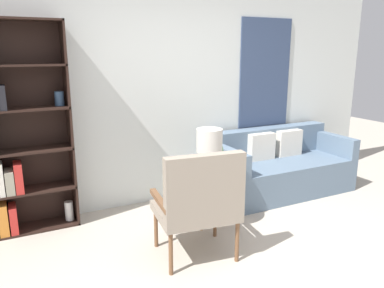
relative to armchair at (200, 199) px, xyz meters
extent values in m
plane|color=#B2A899|center=(0.21, -0.55, -0.57)|extent=(14.00, 14.00, 0.00)
cube|color=silver|center=(0.21, 1.48, 0.78)|extent=(6.40, 0.06, 2.70)
cube|color=#334260|center=(1.71, 1.44, 0.92)|extent=(0.78, 0.02, 1.40)
cube|color=black|center=(-0.82, 1.30, 0.47)|extent=(0.02, 0.30, 2.07)
cube|color=black|center=(-1.34, 1.30, 1.49)|extent=(1.06, 0.30, 0.02)
cube|color=black|center=(-1.34, 1.30, -0.56)|extent=(1.06, 0.30, 0.02)
cube|color=black|center=(-1.34, 1.45, 0.47)|extent=(1.06, 0.01, 2.07)
cube|color=black|center=(-1.34, 1.30, -0.15)|extent=(1.06, 0.30, 0.02)
cube|color=orange|center=(-1.52, 1.26, -0.39)|extent=(0.08, 0.20, 0.32)
cube|color=red|center=(-1.43, 1.27, -0.41)|extent=(0.07, 0.22, 0.28)
cylinder|color=white|center=(-0.89, 1.30, -0.45)|extent=(0.09, 0.09, 0.21)
cube|color=black|center=(-1.34, 1.30, 0.26)|extent=(1.06, 0.30, 0.02)
cube|color=silver|center=(-1.49, 1.25, 0.02)|extent=(0.05, 0.18, 0.32)
cube|color=gray|center=(-1.42, 1.27, -0.02)|extent=(0.08, 0.22, 0.23)
cube|color=red|center=(-1.34, 1.26, 0.01)|extent=(0.07, 0.20, 0.30)
cube|color=black|center=(-1.34, 1.30, 0.67)|extent=(1.06, 0.30, 0.02)
cube|color=black|center=(-1.34, 1.30, 1.08)|extent=(1.06, 0.30, 0.02)
cube|color=black|center=(-1.40, 1.27, 0.79)|extent=(0.06, 0.21, 0.23)
cylinder|color=#334C6B|center=(-0.89, 1.30, 0.75)|extent=(0.09, 0.09, 0.14)
cylinder|color=brown|center=(0.34, 0.32, -0.38)|extent=(0.04, 0.04, 0.38)
cylinder|color=brown|center=(-0.25, 0.39, -0.38)|extent=(0.04, 0.04, 0.38)
cylinder|color=brown|center=(0.28, -0.16, -0.38)|extent=(0.04, 0.04, 0.38)
cylinder|color=brown|center=(-0.31, -0.09, -0.38)|extent=(0.04, 0.04, 0.38)
cube|color=gray|center=(0.01, 0.12, -0.15)|extent=(0.74, 0.64, 0.08)
cube|color=gray|center=(-0.01, -0.11, 0.15)|extent=(0.68, 0.18, 0.53)
cube|color=brown|center=(0.33, 0.08, -0.01)|extent=(0.11, 0.51, 0.04)
cube|color=brown|center=(-0.30, 0.15, -0.01)|extent=(0.11, 0.51, 0.04)
cube|color=slate|center=(1.71, 0.99, -0.36)|extent=(1.79, 0.82, 0.42)
cube|color=slate|center=(1.71, 1.30, 0.04)|extent=(1.79, 0.20, 0.37)
cube|color=slate|center=(0.88, 0.99, -0.02)|extent=(0.12, 0.82, 0.26)
cube|color=slate|center=(2.55, 0.99, -0.02)|extent=(0.12, 0.82, 0.26)
cube|color=beige|center=(1.49, 1.15, 0.02)|extent=(0.36, 0.12, 0.34)
cube|color=beige|center=(1.94, 1.15, 0.02)|extent=(0.36, 0.12, 0.34)
cylinder|color=brown|center=(0.43, 0.58, -0.01)|extent=(0.59, 0.59, 0.02)
cylinder|color=brown|center=(0.43, 0.76, -0.30)|extent=(0.03, 0.03, 0.55)
cylinder|color=brown|center=(0.28, 0.49, -0.30)|extent=(0.03, 0.03, 0.55)
cylinder|color=brown|center=(0.58, 0.49, -0.30)|extent=(0.03, 0.03, 0.55)
ellipsoid|color=#2D2D33|center=(0.37, 0.50, 0.10)|extent=(0.17, 0.17, 0.19)
cylinder|color=tan|center=(0.37, 0.50, 0.22)|extent=(0.02, 0.02, 0.06)
cylinder|color=beige|center=(0.37, 0.50, 0.36)|extent=(0.26, 0.26, 0.23)
cylinder|color=brown|center=(0.53, 0.71, 0.06)|extent=(0.15, 0.15, 0.10)
sphere|color=#4C8C4C|center=(0.53, 0.71, 0.19)|extent=(0.22, 0.22, 0.22)
camera|label=1|loc=(-1.37, -2.59, 1.21)|focal=35.00mm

